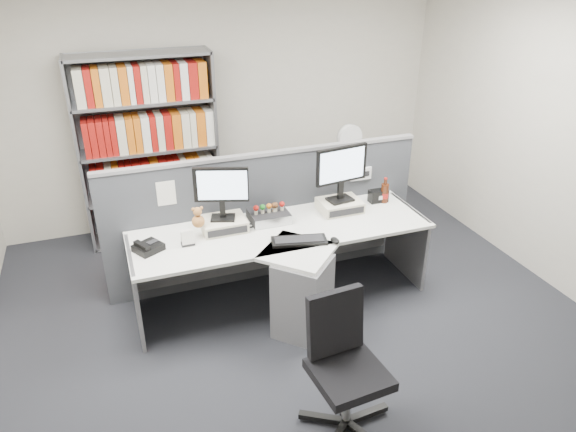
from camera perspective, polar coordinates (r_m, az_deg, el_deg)
name	(u,v)px	position (r m, az deg, el deg)	size (l,w,h in m)	color
ground	(316,353)	(4.41, 2.97, -14.40)	(5.50, 5.50, 0.00)	#292B31
room_shell	(322,138)	(3.51, 3.65, 8.32)	(5.04, 5.54, 2.72)	beige
partition	(267,215)	(5.03, -2.28, 0.10)	(3.00, 0.08, 1.27)	#41444A
desk	(290,267)	(4.58, 0.23, -5.49)	(2.60, 1.20, 0.72)	white
monitor_riser_left	(224,224)	(4.63, -6.89, -0.85)	(0.38, 0.31, 0.10)	beige
monitor_riser_right	(340,205)	(4.96, 5.55, 1.13)	(0.38, 0.31, 0.10)	beige
monitor_left	(221,189)	(4.49, -7.11, 2.90)	(0.45, 0.20, 0.47)	black
monitor_right	(341,169)	(4.82, 5.72, 5.01)	(0.51, 0.19, 0.52)	black
desktop_pc	(269,216)	(4.75, -2.08, 0.01)	(0.34, 0.30, 0.09)	black
figurines	(270,207)	(4.70, -1.94, 0.99)	(0.29, 0.05, 0.09)	beige
keyboard	(299,240)	(4.41, 1.20, -2.63)	(0.48, 0.27, 0.03)	black
mouse	(335,240)	(4.42, 5.02, -2.61)	(0.07, 0.11, 0.04)	black
desk_phone	(148,247)	(4.42, -14.73, -3.24)	(0.27, 0.26, 0.09)	black
desk_calendar	(187,239)	(4.43, -10.67, -2.42)	(0.11, 0.08, 0.13)	black
plush_toy	(198,219)	(4.46, -9.57, -0.28)	(0.11, 0.11, 0.19)	#AE713A
speaker	(378,196)	(5.18, 9.59, 2.14)	(0.18, 0.10, 0.12)	black
cola_bottle	(385,193)	(5.16, 10.25, 2.42)	(0.08, 0.08, 0.25)	#3F190A
shelving_unit	(149,153)	(5.83, -14.56, 6.54)	(1.41, 0.40, 2.00)	gray
filing_cabinet	(346,196)	(6.19, 6.22, 2.17)	(0.45, 0.61, 0.70)	gray
desk_fan	(349,141)	(5.95, 6.53, 7.97)	(0.29, 0.17, 0.49)	white
office_chair	(344,362)	(3.59, 5.95, -15.18)	(0.61, 0.62, 0.94)	silver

